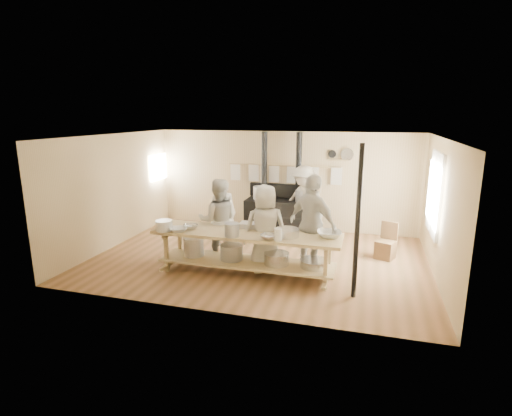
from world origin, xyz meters
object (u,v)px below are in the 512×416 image
(stove, at_px, (280,212))
(cook_right, at_px, (313,225))
(cook_far_left, at_px, (223,213))
(chair, at_px, (386,248))
(prep_table, at_px, (246,249))
(cook_center, at_px, (265,229))
(cook_left, at_px, (219,220))
(cook_by_window, at_px, (304,201))
(roasting_pan, at_px, (251,225))

(stove, bearing_deg, cook_right, -65.05)
(cook_far_left, bearing_deg, chair, 172.74)
(cook_far_left, bearing_deg, stove, -133.52)
(prep_table, distance_m, cook_center, 0.53)
(cook_far_left, distance_m, cook_left, 0.95)
(cook_left, distance_m, cook_center, 1.13)
(cook_far_left, height_order, cook_by_window, cook_by_window)
(prep_table, distance_m, chair, 3.13)
(stove, relative_size, prep_table, 0.72)
(cook_by_window, xyz_separation_m, chair, (1.99, -1.19, -0.66))
(prep_table, height_order, cook_by_window, cook_by_window)
(roasting_pan, bearing_deg, cook_far_left, 131.13)
(cook_by_window, bearing_deg, cook_left, -98.36)
(cook_center, bearing_deg, stove, -112.52)
(stove, relative_size, cook_right, 1.34)
(cook_center, height_order, cook_right, cook_right)
(cook_far_left, relative_size, cook_by_window, 0.89)
(prep_table, relative_size, roasting_pan, 8.40)
(cook_center, bearing_deg, cook_far_left, -72.01)
(cook_left, bearing_deg, cook_right, 156.86)
(cook_left, height_order, cook_by_window, cook_by_window)
(cook_left, distance_m, roasting_pan, 0.81)
(cook_left, xyz_separation_m, chair, (3.41, 1.09, -0.64))
(stove, bearing_deg, chair, -27.32)
(roasting_pan, bearing_deg, stove, 89.97)
(cook_right, height_order, cook_by_window, cook_right)
(cook_right, xyz_separation_m, roasting_pan, (-1.21, -0.09, -0.07))
(prep_table, relative_size, cook_left, 2.05)
(prep_table, xyz_separation_m, cook_by_window, (0.64, 2.85, 0.38))
(stove, relative_size, chair, 3.31)
(prep_table, relative_size, cook_far_left, 2.26)
(cook_left, relative_size, chair, 2.23)
(cook_far_left, xyz_separation_m, cook_left, (0.24, -0.92, 0.08))
(cook_right, distance_m, chair, 2.02)
(cook_center, bearing_deg, cook_by_window, -126.10)
(cook_left, relative_size, roasting_pan, 4.09)
(cook_far_left, distance_m, chair, 3.69)
(prep_table, xyz_separation_m, chair, (2.63, 1.66, -0.29))
(chair, distance_m, roasting_pan, 3.02)
(cook_right, relative_size, cook_by_window, 1.09)
(cook_center, xyz_separation_m, cook_by_window, (0.33, 2.60, 0.03))
(cook_center, xyz_separation_m, roasting_pan, (-0.31, 0.08, 0.03))
(prep_table, distance_m, roasting_pan, 0.50)
(chair, relative_size, roasting_pan, 1.83)
(cook_center, relative_size, cook_by_window, 0.97)
(prep_table, relative_size, cook_right, 1.85)
(cook_far_left, distance_m, roasting_pan, 1.54)
(prep_table, bearing_deg, cook_center, 38.52)
(cook_center, distance_m, chair, 2.79)
(cook_far_left, bearing_deg, cook_by_window, -150.47)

